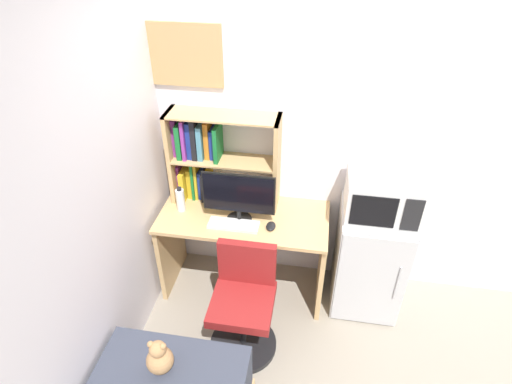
{
  "coord_description": "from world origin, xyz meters",
  "views": [
    {
      "loc": [
        -0.4,
        -2.76,
        2.72
      ],
      "look_at": [
        -0.81,
        -0.33,
        1.01
      ],
      "focal_mm": 29.34,
      "sensor_mm": 36.0,
      "label": 1
    }
  ],
  "objects_px": {
    "monitor": "(239,196)",
    "wall_corkboard": "(182,55)",
    "water_bottle": "(180,200)",
    "mini_fridge": "(369,259)",
    "microwave": "(382,195)",
    "desk_chair": "(244,306)",
    "keyboard": "(234,225)",
    "hutch_bookshelf": "(207,155)",
    "computer_mouse": "(271,226)",
    "teddy_bear": "(159,358)"
  },
  "relations": [
    {
      "from": "monitor",
      "to": "teddy_bear",
      "type": "bearing_deg",
      "value": -102.72
    },
    {
      "from": "keyboard",
      "to": "water_bottle",
      "type": "height_order",
      "value": "water_bottle"
    },
    {
      "from": "mini_fridge",
      "to": "computer_mouse",
      "type": "bearing_deg",
      "value": -170.41
    },
    {
      "from": "hutch_bookshelf",
      "to": "monitor",
      "type": "xyz_separation_m",
      "value": [
        0.29,
        -0.25,
        -0.17
      ]
    },
    {
      "from": "water_bottle",
      "to": "desk_chair",
      "type": "relative_size",
      "value": 0.24
    },
    {
      "from": "hutch_bookshelf",
      "to": "mini_fridge",
      "type": "relative_size",
      "value": 0.93
    },
    {
      "from": "monitor",
      "to": "computer_mouse",
      "type": "height_order",
      "value": "monitor"
    },
    {
      "from": "computer_mouse",
      "to": "water_bottle",
      "type": "distance_m",
      "value": 0.72
    },
    {
      "from": "microwave",
      "to": "desk_chair",
      "type": "distance_m",
      "value": 1.24
    },
    {
      "from": "hutch_bookshelf",
      "to": "desk_chair",
      "type": "height_order",
      "value": "hutch_bookshelf"
    },
    {
      "from": "water_bottle",
      "to": "mini_fridge",
      "type": "xyz_separation_m",
      "value": [
        1.47,
        0.03,
        -0.41
      ]
    },
    {
      "from": "keyboard",
      "to": "computer_mouse",
      "type": "distance_m",
      "value": 0.27
    },
    {
      "from": "monitor",
      "to": "computer_mouse",
      "type": "bearing_deg",
      "value": -11.28
    },
    {
      "from": "monitor",
      "to": "microwave",
      "type": "relative_size",
      "value": 1.08
    },
    {
      "from": "mini_fridge",
      "to": "microwave",
      "type": "height_order",
      "value": "microwave"
    },
    {
      "from": "computer_mouse",
      "to": "keyboard",
      "type": "bearing_deg",
      "value": -174.86
    },
    {
      "from": "computer_mouse",
      "to": "teddy_bear",
      "type": "relative_size",
      "value": 0.44
    },
    {
      "from": "mini_fridge",
      "to": "teddy_bear",
      "type": "height_order",
      "value": "mini_fridge"
    },
    {
      "from": "keyboard",
      "to": "desk_chair",
      "type": "relative_size",
      "value": 0.45
    },
    {
      "from": "mini_fridge",
      "to": "microwave",
      "type": "xyz_separation_m",
      "value": [
        0.0,
        0.0,
        0.6
      ]
    },
    {
      "from": "water_bottle",
      "to": "mini_fridge",
      "type": "bearing_deg",
      "value": 1.02
    },
    {
      "from": "hutch_bookshelf",
      "to": "mini_fridge",
      "type": "distance_m",
      "value": 1.48
    },
    {
      "from": "monitor",
      "to": "water_bottle",
      "type": "distance_m",
      "value": 0.48
    },
    {
      "from": "teddy_bear",
      "to": "keyboard",
      "type": "bearing_deg",
      "value": 77.83
    },
    {
      "from": "water_bottle",
      "to": "teddy_bear",
      "type": "distance_m",
      "value": 1.2
    },
    {
      "from": "monitor",
      "to": "wall_corkboard",
      "type": "height_order",
      "value": "wall_corkboard"
    },
    {
      "from": "keyboard",
      "to": "microwave",
      "type": "height_order",
      "value": "microwave"
    },
    {
      "from": "wall_corkboard",
      "to": "mini_fridge",
      "type": "bearing_deg",
      "value": -10.54
    },
    {
      "from": "monitor",
      "to": "keyboard",
      "type": "distance_m",
      "value": 0.22
    },
    {
      "from": "water_bottle",
      "to": "mini_fridge",
      "type": "relative_size",
      "value": 0.23
    },
    {
      "from": "hutch_bookshelf",
      "to": "microwave",
      "type": "bearing_deg",
      "value": -7.52
    },
    {
      "from": "keyboard",
      "to": "hutch_bookshelf",
      "type": "bearing_deg",
      "value": 128.77
    },
    {
      "from": "keyboard",
      "to": "computer_mouse",
      "type": "relative_size",
      "value": 3.54
    },
    {
      "from": "water_bottle",
      "to": "teddy_bear",
      "type": "xyz_separation_m",
      "value": [
        0.22,
        -1.15,
        -0.27
      ]
    },
    {
      "from": "water_bottle",
      "to": "microwave",
      "type": "xyz_separation_m",
      "value": [
        1.47,
        0.03,
        0.19
      ]
    },
    {
      "from": "computer_mouse",
      "to": "microwave",
      "type": "height_order",
      "value": "microwave"
    },
    {
      "from": "microwave",
      "to": "desk_chair",
      "type": "height_order",
      "value": "microwave"
    },
    {
      "from": "monitor",
      "to": "desk_chair",
      "type": "relative_size",
      "value": 0.63
    },
    {
      "from": "wall_corkboard",
      "to": "water_bottle",
      "type": "bearing_deg",
      "value": -93.91
    },
    {
      "from": "computer_mouse",
      "to": "wall_corkboard",
      "type": "relative_size",
      "value": 0.19
    },
    {
      "from": "desk_chair",
      "to": "hutch_bookshelf",
      "type": "bearing_deg",
      "value": 119.26
    },
    {
      "from": "keyboard",
      "to": "mini_fridge",
      "type": "bearing_deg",
      "value": 8.41
    },
    {
      "from": "water_bottle",
      "to": "microwave",
      "type": "bearing_deg",
      "value": 1.13
    },
    {
      "from": "desk_chair",
      "to": "mini_fridge",
      "type": "bearing_deg",
      "value": 32.42
    },
    {
      "from": "keyboard",
      "to": "wall_corkboard",
      "type": "bearing_deg",
      "value": 134.85
    },
    {
      "from": "keyboard",
      "to": "microwave",
      "type": "bearing_deg",
      "value": 8.58
    },
    {
      "from": "hutch_bookshelf",
      "to": "monitor",
      "type": "bearing_deg",
      "value": -41.11
    },
    {
      "from": "monitor",
      "to": "water_bottle",
      "type": "relative_size",
      "value": 2.59
    },
    {
      "from": "keyboard",
      "to": "monitor",
      "type": "bearing_deg",
      "value": 69.88
    },
    {
      "from": "computer_mouse",
      "to": "mini_fridge",
      "type": "height_order",
      "value": "mini_fridge"
    }
  ]
}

